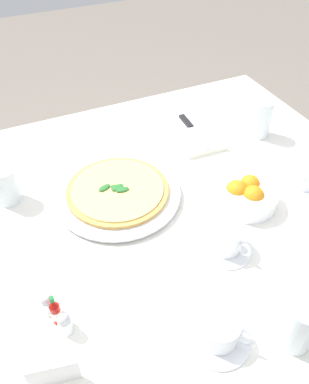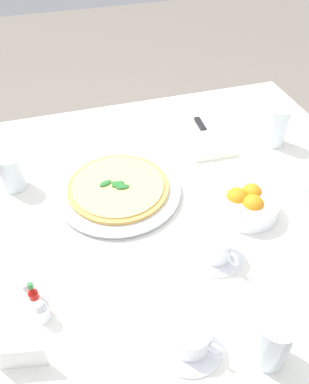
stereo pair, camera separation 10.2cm
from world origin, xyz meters
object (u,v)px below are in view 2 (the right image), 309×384
object	(u,v)px
coffee_cup_far_right	(191,338)
hot_sauce_bottle	(35,298)
citrus_bowl	(247,204)
napkin_folded	(205,136)
pepper_shaker	(30,291)
dinner_knife	(205,133)
salt_shaker	(42,312)
pizza	(118,187)
water_glass_far_left	(12,174)
menu_card	(21,359)
pizza_plate	(118,190)
water_glass_left_edge	(276,129)
water_glass_near_right	(272,343)
coffee_cup_near_left	(216,247)

from	to	relation	value
coffee_cup_far_right	hot_sauce_bottle	size ratio (longest dim) A/B	1.57
citrus_bowl	napkin_folded	bearing A→B (deg)	176.33
coffee_cup_far_right	pepper_shaker	distance (m)	0.34
dinner_knife	salt_shaker	xyz separation A→B (m)	(0.48, -0.54, 0.00)
pizza	napkin_folded	world-z (taller)	pizza
coffee_cup_far_right	dinner_knife	world-z (taller)	coffee_cup_far_right
napkin_folded	water_glass_far_left	bearing A→B (deg)	-81.07
menu_card	napkin_folded	bearing A→B (deg)	-123.91
pizza_plate	pepper_shaker	size ratio (longest dim) A/B	5.88
water_glass_left_edge	salt_shaker	size ratio (longest dim) A/B	2.14
pepper_shaker	menu_card	world-z (taller)	menu_card
coffee_cup_far_right	menu_card	xyz separation A→B (m)	(-0.05, -0.30, 0.00)
citrus_bowl	salt_shaker	xyz separation A→B (m)	(0.16, -0.52, -0.00)
coffee_cup_far_right	water_glass_far_left	distance (m)	0.63
water_glass_near_right	water_glass_left_edge	bearing A→B (deg)	149.77
water_glass_left_edge	napkin_folded	distance (m)	0.22
pizza_plate	pepper_shaker	distance (m)	0.36
napkin_folded	dinner_knife	size ratio (longest dim) A/B	1.16
coffee_cup_far_right	water_glass_far_left	xyz separation A→B (m)	(-0.56, -0.30, 0.02)
coffee_cup_near_left	menu_card	bearing A→B (deg)	-72.52
water_glass_near_right	water_glass_left_edge	distance (m)	0.69
dinner_knife	pepper_shaker	bearing A→B (deg)	-49.69
pizza	water_glass_near_right	bearing A→B (deg)	17.62
pizza_plate	water_glass_far_left	bearing A→B (deg)	-112.50
pepper_shaker	water_glass_left_edge	bearing A→B (deg)	114.74
coffee_cup_far_right	pepper_shaker	xyz separation A→B (m)	(-0.19, -0.28, -0.00)
pizza	napkin_folded	xyz separation A→B (m)	(-0.17, 0.32, -0.01)
pizza_plate	pizza	bearing A→B (deg)	-82.03
water_glass_near_right	pepper_shaker	xyz separation A→B (m)	(-0.25, -0.41, -0.03)
water_glass_far_left	citrus_bowl	world-z (taller)	water_glass_far_left
water_glass_near_right	hot_sauce_bottle	world-z (taller)	water_glass_near_right
water_glass_near_right	pepper_shaker	world-z (taller)	water_glass_near_right
napkin_folded	pepper_shaker	bearing A→B (deg)	-49.64
coffee_cup_far_right	menu_card	distance (m)	0.30
water_glass_far_left	water_glass_near_right	xyz separation A→B (m)	(0.62, 0.42, 0.01)
napkin_folded	salt_shaker	size ratio (longest dim) A/B	4.02
pizza_plate	citrus_bowl	bearing A→B (deg)	61.60
salt_shaker	menu_card	distance (m)	0.10
coffee_cup_far_right	water_glass_near_right	world-z (taller)	water_glass_near_right
water_glass_near_right	citrus_bowl	world-z (taller)	water_glass_near_right
water_glass_left_edge	water_glass_far_left	bearing A→B (deg)	-91.52
water_glass_far_left	menu_card	distance (m)	0.51
dinner_knife	menu_card	distance (m)	0.81
water_glass_far_left	napkin_folded	distance (m)	0.58
pepper_shaker	water_glass_near_right	bearing A→B (deg)	58.26
coffee_cup_near_left	water_glass_left_edge	bearing A→B (deg)	135.68
pizza	dinner_knife	distance (m)	0.36
coffee_cup_near_left	water_glass_near_right	distance (m)	0.24
coffee_cup_near_left	water_glass_near_right	xyz separation A→B (m)	(0.24, -0.00, 0.02)
pizza_plate	salt_shaker	world-z (taller)	salt_shaker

